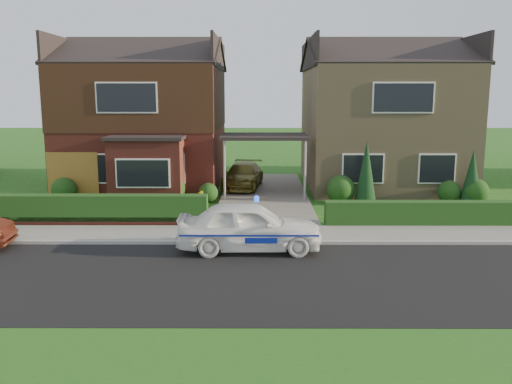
{
  "coord_description": "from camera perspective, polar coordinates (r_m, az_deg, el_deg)",
  "views": [
    {
      "loc": [
        -0.28,
        -13.02,
        4.59
      ],
      "look_at": [
        -0.34,
        3.5,
        1.56
      ],
      "focal_mm": 38.0,
      "sensor_mm": 36.0,
      "label": 1
    }
  ],
  "objects": [
    {
      "name": "ground",
      "position": [
        13.81,
        1.39,
        -9.03
      ],
      "size": [
        120.0,
        120.0,
        0.0
      ],
      "primitive_type": "plane",
      "color": "#155015",
      "rests_on": "ground"
    },
    {
      "name": "driveway",
      "position": [
        24.45,
        0.88,
        -0.3
      ],
      "size": [
        3.8,
        12.0,
        0.12
      ],
      "primitive_type": "cube",
      "color": "#666059",
      "rests_on": "ground"
    },
    {
      "name": "shrub_left_mid",
      "position": [
        22.97,
        -9.1,
        0.39
      ],
      "size": [
        1.32,
        1.32,
        1.32
      ],
      "primitive_type": "sphere",
      "color": "#113513",
      "rests_on": "ground"
    },
    {
      "name": "house_left",
      "position": [
        27.49,
        -11.45,
        8.55
      ],
      "size": [
        7.5,
        9.53,
        7.25
      ],
      "color": "maroon",
      "rests_on": "ground"
    },
    {
      "name": "hedge_right",
      "position": [
        19.89,
        18.05,
        -3.49
      ],
      "size": [
        7.5,
        0.55,
        0.8
      ],
      "primitive_type": "cube",
      "color": "#113513",
      "rests_on": "ground"
    },
    {
      "name": "conifer_b",
      "position": [
        24.18,
        21.77,
        1.34
      ],
      "size": [
        0.9,
        0.9,
        2.2
      ],
      "primitive_type": "cone",
      "color": "black",
      "rests_on": "ground"
    },
    {
      "name": "hedge_left",
      "position": [
        19.82,
        -15.99,
        -3.42
      ],
      "size": [
        7.5,
        0.55,
        0.9
      ],
      "primitive_type": "cube",
      "color": "#113513",
      "rests_on": "ground"
    },
    {
      "name": "potted_plant_c",
      "position": [
        20.43,
        -13.88,
        -1.85
      ],
      "size": [
        0.44,
        0.44,
        0.74
      ],
      "primitive_type": "imported",
      "rotation": [
        0.0,
        0.0,
        1.63
      ],
      "color": "gray",
      "rests_on": "ground"
    },
    {
      "name": "shrub_left_far",
      "position": [
        24.31,
        -19.54,
        0.19
      ],
      "size": [
        1.08,
        1.08,
        1.08
      ],
      "primitive_type": "sphere",
      "color": "#113513",
      "rests_on": "ground"
    },
    {
      "name": "potted_plant_a",
      "position": [
        21.34,
        -23.91,
        -1.84
      ],
      "size": [
        0.5,
        0.42,
        0.81
      ],
      "primitive_type": "imported",
      "rotation": [
        0.0,
        0.0,
        -0.37
      ],
      "color": "gray",
      "rests_on": "ground"
    },
    {
      "name": "conifer_a",
      "position": [
        22.91,
        11.51,
        1.91
      ],
      "size": [
        0.9,
        0.9,
        2.6
      ],
      "primitive_type": "cone",
      "color": "black",
      "rests_on": "ground"
    },
    {
      "name": "garage_door",
      "position": [
        24.58,
        -18.7,
        1.55
      ],
      "size": [
        2.2,
        0.1,
        2.1
      ],
      "primitive_type": "cube",
      "color": "#8F5D1F",
      "rests_on": "ground"
    },
    {
      "name": "kerb",
      "position": [
        16.7,
        1.18,
        -5.36
      ],
      "size": [
        60.0,
        0.16,
        0.12
      ],
      "primitive_type": "cube",
      "color": "#9E9993",
      "rests_on": "ground"
    },
    {
      "name": "shrub_right_far",
      "position": [
        24.34,
        22.12,
        0.03
      ],
      "size": [
        1.08,
        1.08,
        1.08
      ],
      "primitive_type": "sphere",
      "color": "#113513",
      "rests_on": "ground"
    },
    {
      "name": "driveway_car",
      "position": [
        25.93,
        -1.37,
        1.75
      ],
      "size": [
        2.12,
        4.17,
        1.16
      ],
      "primitive_type": "imported",
      "rotation": [
        0.0,
        0.0,
        -0.13
      ],
      "color": "brown",
      "rests_on": "driveway"
    },
    {
      "name": "shrub_right_near",
      "position": [
        23.04,
        8.91,
        0.28
      ],
      "size": [
        1.2,
        1.2,
        1.2
      ],
      "primitive_type": "sphere",
      "color": "#113513",
      "rests_on": "ground"
    },
    {
      "name": "sidewalk",
      "position": [
        17.71,
        1.12,
        -4.47
      ],
      "size": [
        60.0,
        2.0,
        0.1
      ],
      "primitive_type": "cube",
      "color": "slate",
      "rests_on": "ground"
    },
    {
      "name": "dwarf_wall",
      "position": [
        19.64,
        -16.13,
        -3.02
      ],
      "size": [
        7.7,
        0.25,
        0.36
      ],
      "primitive_type": "cube",
      "color": "maroon",
      "rests_on": "ground"
    },
    {
      "name": "house_right",
      "position": [
        27.71,
        13.04,
        8.2
      ],
      "size": [
        7.5,
        8.06,
        7.25
      ],
      "color": "#917C59",
      "rests_on": "ground"
    },
    {
      "name": "police_car",
      "position": [
        15.9,
        -0.7,
        -3.7
      ],
      "size": [
        3.9,
        4.27,
        1.61
      ],
      "rotation": [
        0.0,
        0.0,
        1.59
      ],
      "color": "white",
      "rests_on": "ground"
    },
    {
      "name": "road",
      "position": [
        13.81,
        1.39,
        -9.03
      ],
      "size": [
        60.0,
        6.0,
        0.02
      ],
      "primitive_type": "cube",
      "color": "black",
      "rests_on": "ground"
    },
    {
      "name": "shrub_left_near",
      "position": [
        23.1,
        -5.05,
        -0.06
      ],
      "size": [
        0.84,
        0.84,
        0.84
      ],
      "primitive_type": "sphere",
      "color": "#113513",
      "rests_on": "ground"
    },
    {
      "name": "shrub_right_mid",
      "position": [
        24.28,
        19.66,
        0.02
      ],
      "size": [
        0.96,
        0.96,
        0.96
      ],
      "primitive_type": "sphere",
      "color": "#113513",
      "rests_on": "ground"
    },
    {
      "name": "grass_verge",
      "position": [
        9.24,
        2.04,
        -19.38
      ],
      "size": [
        60.0,
        4.0,
        0.01
      ],
      "primitive_type": "cube",
      "color": "#155015",
      "rests_on": "ground"
    },
    {
      "name": "potted_plant_b",
      "position": [
        21.38,
        -6.08,
        -0.95
      ],
      "size": [
        0.57,
        0.54,
        0.82
      ],
      "primitive_type": "imported",
      "rotation": [
        0.0,
        0.0,
        0.49
      ],
      "color": "gray",
      "rests_on": "ground"
    },
    {
      "name": "carport_link",
      "position": [
        24.06,
        0.89,
        5.76
      ],
      "size": [
        3.8,
        3.0,
        2.77
      ],
      "color": "black",
      "rests_on": "ground"
    }
  ]
}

